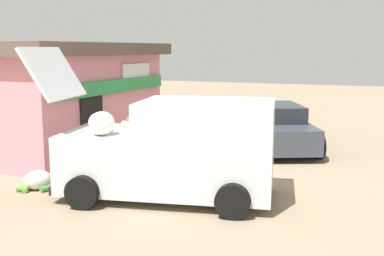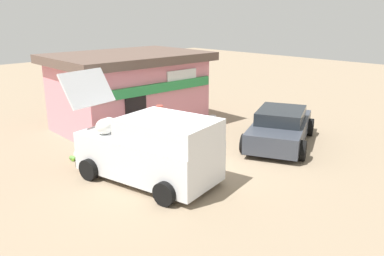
# 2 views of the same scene
# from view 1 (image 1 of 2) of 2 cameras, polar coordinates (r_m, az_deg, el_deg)

# --- Properties ---
(ground_plane) EXTENTS (60.00, 60.00, 0.00)m
(ground_plane) POSITION_cam_1_polar(r_m,az_deg,el_deg) (10.93, 2.06, -6.07)
(ground_plane) COLOR gray
(storefront_bar) EXTENTS (6.33, 4.58, 3.09)m
(storefront_bar) POSITION_cam_1_polar(r_m,az_deg,el_deg) (14.26, -15.90, 3.72)
(storefront_bar) COLOR pink
(storefront_bar) RESTS_ON ground_plane
(delivery_van) EXTENTS (2.83, 4.98, 2.97)m
(delivery_van) POSITION_cam_1_polar(r_m,az_deg,el_deg) (9.35, -2.03, -2.63)
(delivery_van) COLOR silver
(delivery_van) RESTS_ON ground_plane
(parked_sedan) EXTENTS (4.63, 3.43, 1.31)m
(parked_sedan) POSITION_cam_1_polar(r_m,az_deg,el_deg) (14.31, 9.56, 0.12)
(parked_sedan) COLOR #383D47
(parked_sedan) RESTS_ON ground_plane
(vendor_standing) EXTENTS (0.53, 0.45, 1.63)m
(vendor_standing) POSITION_cam_1_polar(r_m,az_deg,el_deg) (11.76, -6.45, -0.37)
(vendor_standing) COLOR navy
(vendor_standing) RESTS_ON ground_plane
(customer_bending) EXTENTS (0.69, 0.61, 1.42)m
(customer_bending) POSITION_cam_1_polar(r_m,az_deg,el_deg) (10.78, -8.31, -1.75)
(customer_bending) COLOR navy
(customer_bending) RESTS_ON ground_plane
(unloaded_banana_pile) EXTENTS (0.78, 0.73, 0.40)m
(unloaded_banana_pile) POSITION_cam_1_polar(r_m,az_deg,el_deg) (10.58, -18.10, -6.07)
(unloaded_banana_pile) COLOR silver
(unloaded_banana_pile) RESTS_ON ground_plane
(paint_bucket) EXTENTS (0.30, 0.30, 0.42)m
(paint_bucket) POSITION_cam_1_polar(r_m,az_deg,el_deg) (15.51, -2.87, -0.62)
(paint_bucket) COLOR silver
(paint_bucket) RESTS_ON ground_plane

